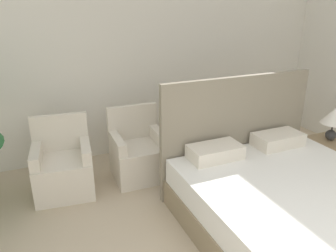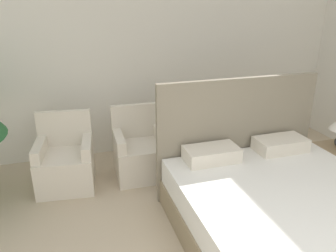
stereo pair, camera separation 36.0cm
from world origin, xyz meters
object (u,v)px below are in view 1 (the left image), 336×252
at_px(armchair_near_window_left, 64,170).
at_px(table_lamp, 334,118).
at_px(bed, 300,211).
at_px(armchair_near_window_right, 139,156).
at_px(nightstand, 326,158).

xyz_separation_m(armchair_near_window_left, table_lamp, (2.97, -0.88, 0.48)).
relative_size(bed, table_lamp, 5.60).
bearing_deg(armchair_near_window_right, bed, -58.55).
distance_m(armchair_near_window_left, table_lamp, 3.14).
height_order(bed, table_lamp, bed).
bearing_deg(bed, armchair_near_window_right, 119.84).
bearing_deg(armchair_near_window_left, bed, -35.42).
bearing_deg(nightstand, bed, -146.85).
relative_size(bed, nightstand, 4.75).
xyz_separation_m(armchair_near_window_left, armchair_near_window_right, (0.88, 0.00, 0.00)).
bearing_deg(armchair_near_window_left, nightstand, -10.17).
height_order(bed, armchair_near_window_left, bed).
xyz_separation_m(nightstand, table_lamp, (0.01, 0.01, 0.51)).
height_order(bed, armchair_near_window_right, bed).
height_order(armchair_near_window_left, table_lamp, table_lamp).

